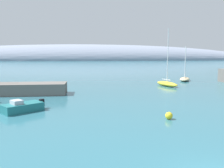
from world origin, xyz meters
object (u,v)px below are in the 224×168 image
Objects in this scene: mooring_buoy_yellow at (169,116)px; sailboat_sand_mid_mooring at (185,79)px; sailboat_yellow_near_shore at (167,83)px; motorboat_teal_alongside_breakwater at (22,107)px.

sailboat_sand_mid_mooring is at bearing 63.73° from mooring_buoy_yellow.
sailboat_sand_mid_mooring is 11.50× the size of mooring_buoy_yellow.
motorboat_teal_alongside_breakwater is (-21.23, -17.32, -0.06)m from sailboat_yellow_near_shore.
motorboat_teal_alongside_breakwater is at bearing 159.85° from sailboat_sand_mid_mooring.
sailboat_sand_mid_mooring is at bearing -176.20° from motorboat_teal_alongside_breakwater.
motorboat_teal_alongside_breakwater is at bearing -66.31° from sailboat_yellow_near_shore.
mooring_buoy_yellow is at bearing -35.19° from sailboat_yellow_near_shore.
mooring_buoy_yellow is at bearing 122.78° from motorboat_teal_alongside_breakwater.
mooring_buoy_yellow is (-14.89, -30.16, -0.13)m from sailboat_sand_mid_mooring.
sailboat_sand_mid_mooring reaches higher than mooring_buoy_yellow.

